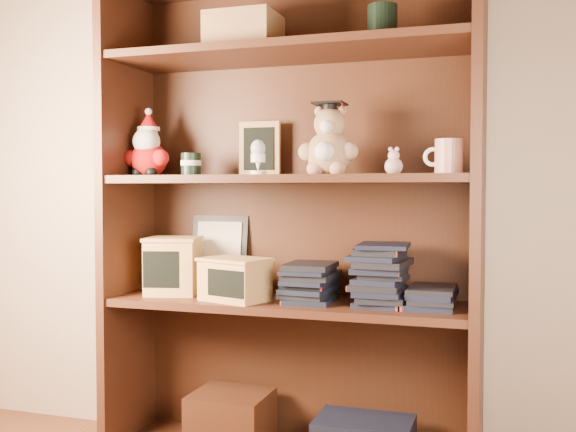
{
  "coord_description": "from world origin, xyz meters",
  "views": [
    {
      "loc": [
        0.73,
        -0.73,
        0.91
      ],
      "look_at": [
        0.06,
        1.3,
        0.82
      ],
      "focal_mm": 42.0,
      "sensor_mm": 36.0,
      "label": 1
    }
  ],
  "objects_px": {
    "bookcase": "(292,228)",
    "treats_box": "(173,265)",
    "teacher_mug": "(448,157)",
    "grad_teddy_bear": "(329,147)"
  },
  "relations": [
    {
      "from": "bookcase",
      "to": "treats_box",
      "type": "relative_size",
      "value": 7.5
    },
    {
      "from": "bookcase",
      "to": "teacher_mug",
      "type": "distance_m",
      "value": 0.55
    },
    {
      "from": "grad_teddy_bear",
      "to": "treats_box",
      "type": "relative_size",
      "value": 1.09
    },
    {
      "from": "teacher_mug",
      "to": "treats_box",
      "type": "distance_m",
      "value": 0.97
    },
    {
      "from": "grad_teddy_bear",
      "to": "treats_box",
      "type": "xyz_separation_m",
      "value": [
        -0.55,
        0.01,
        -0.39
      ]
    },
    {
      "from": "grad_teddy_bear",
      "to": "treats_box",
      "type": "bearing_deg",
      "value": 179.35
    },
    {
      "from": "bookcase",
      "to": "treats_box",
      "type": "xyz_separation_m",
      "value": [
        -0.41,
        -0.05,
        -0.13
      ]
    },
    {
      "from": "bookcase",
      "to": "teacher_mug",
      "type": "relative_size",
      "value": 13.7
    },
    {
      "from": "bookcase",
      "to": "treats_box",
      "type": "height_order",
      "value": "bookcase"
    },
    {
      "from": "grad_teddy_bear",
      "to": "teacher_mug",
      "type": "xyz_separation_m",
      "value": [
        0.36,
        0.01,
        -0.04
      ]
    }
  ]
}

